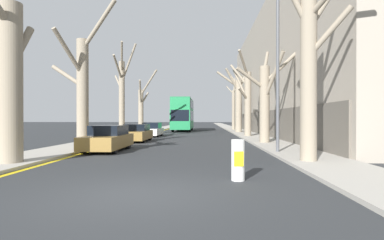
# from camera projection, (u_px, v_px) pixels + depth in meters

# --- Properties ---
(ground_plane) EXTENTS (300.00, 300.00, 0.00)m
(ground_plane) POSITION_uv_depth(u_px,v_px,m) (136.00, 195.00, 6.85)
(ground_plane) COLOR #2B2D30
(sidewalk_left) EXTENTS (2.74, 120.00, 0.12)m
(sidewalk_left) POSITION_uv_depth(u_px,v_px,m) (165.00, 128.00, 57.07)
(sidewalk_left) COLOR #A39E93
(sidewalk_left) RESTS_ON ground
(sidewalk_right) EXTENTS (2.74, 120.00, 0.12)m
(sidewalk_right) POSITION_uv_depth(u_px,v_px,m) (229.00, 128.00, 56.53)
(sidewalk_right) COLOR #A39E93
(sidewalk_right) RESTS_ON ground
(building_facade_right) EXTENTS (10.08, 43.72, 13.39)m
(building_facade_right) POSITION_uv_depth(u_px,v_px,m) (303.00, 74.00, 33.25)
(building_facade_right) COLOR #9E9384
(building_facade_right) RESTS_ON ground
(kerb_line_stripe) EXTENTS (0.24, 120.00, 0.01)m
(kerb_line_stripe) POSITION_uv_depth(u_px,v_px,m) (173.00, 128.00, 57.01)
(kerb_line_stripe) COLOR yellow
(kerb_line_stripe) RESTS_ON ground
(street_tree_left_0) EXTENTS (2.03, 3.49, 6.78)m
(street_tree_left_0) POSITION_uv_depth(u_px,v_px,m) (9.00, 76.00, 11.05)
(street_tree_left_0) COLOR gray
(street_tree_left_0) RESTS_ON ground
(street_tree_left_1) EXTENTS (4.48, 2.81, 8.55)m
(street_tree_left_1) POSITION_uv_depth(u_px,v_px,m) (82.00, 87.00, 17.83)
(street_tree_left_1) COLOR gray
(street_tree_left_1) RESTS_ON ground
(street_tree_left_2) EXTENTS (2.74, 4.00, 8.00)m
(street_tree_left_2) POSITION_uv_depth(u_px,v_px,m) (122.00, 94.00, 25.71)
(street_tree_left_2) COLOR gray
(street_tree_left_2) RESTS_ON ground
(street_tree_left_3) EXTENTS (2.41, 3.75, 6.99)m
(street_tree_left_3) POSITION_uv_depth(u_px,v_px,m) (142.00, 108.00, 33.13)
(street_tree_left_3) COLOR gray
(street_tree_left_3) RESTS_ON ground
(street_tree_right_0) EXTENTS (3.15, 3.34, 8.46)m
(street_tree_right_0) POSITION_uv_depth(u_px,v_px,m) (310.00, 61.00, 11.50)
(street_tree_right_0) COLOR gray
(street_tree_right_0) RESTS_ON ground
(street_tree_right_1) EXTENTS (4.11, 4.92, 7.00)m
(street_tree_right_1) POSITION_uv_depth(u_px,v_px,m) (265.00, 97.00, 20.58)
(street_tree_right_1) COLOR gray
(street_tree_right_1) RESTS_ON ground
(street_tree_right_2) EXTENTS (1.99, 3.72, 7.93)m
(street_tree_right_2) POSITION_uv_depth(u_px,v_px,m) (247.00, 100.00, 28.54)
(street_tree_right_2) COLOR gray
(street_tree_right_2) RESTS_ON ground
(street_tree_right_3) EXTENTS (4.16, 3.06, 8.26)m
(street_tree_right_3) POSITION_uv_depth(u_px,v_px,m) (237.00, 101.00, 36.97)
(street_tree_right_3) COLOR gray
(street_tree_right_3) RESTS_ON ground
(street_tree_right_4) EXTENTS (2.22, 4.13, 8.17)m
(street_tree_right_4) POSITION_uv_depth(u_px,v_px,m) (234.00, 107.00, 44.78)
(street_tree_right_4) COLOR gray
(street_tree_right_4) RESTS_ON ground
(double_decker_bus) EXTENTS (2.60, 10.90, 4.54)m
(double_decker_bus) POSITION_uv_depth(u_px,v_px,m) (183.00, 113.00, 42.85)
(double_decker_bus) COLOR #1E7F47
(double_decker_bus) RESTS_ON ground
(parked_car_0) EXTENTS (1.79, 4.33, 1.38)m
(parked_car_0) POSITION_uv_depth(u_px,v_px,m) (108.00, 139.00, 16.22)
(parked_car_0) COLOR olive
(parked_car_0) RESTS_ON ground
(parked_car_1) EXTENTS (1.82, 4.24, 1.33)m
(parked_car_1) POSITION_uv_depth(u_px,v_px,m) (136.00, 133.00, 22.93)
(parked_car_1) COLOR olive
(parked_car_1) RESTS_ON ground
(parked_car_2) EXTENTS (1.74, 4.56, 1.37)m
(parked_car_2) POSITION_uv_depth(u_px,v_px,m) (152.00, 130.00, 29.57)
(parked_car_2) COLOR silver
(parked_car_2) RESTS_ON ground
(lamp_post) EXTENTS (1.40, 0.20, 8.55)m
(lamp_post) POSITION_uv_depth(u_px,v_px,m) (276.00, 58.00, 14.72)
(lamp_post) COLOR #4C4F54
(lamp_post) RESTS_ON ground
(traffic_bollard) EXTENTS (0.37, 0.38, 1.15)m
(traffic_bollard) POSITION_uv_depth(u_px,v_px,m) (238.00, 160.00, 8.41)
(traffic_bollard) COLOR white
(traffic_bollard) RESTS_ON ground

